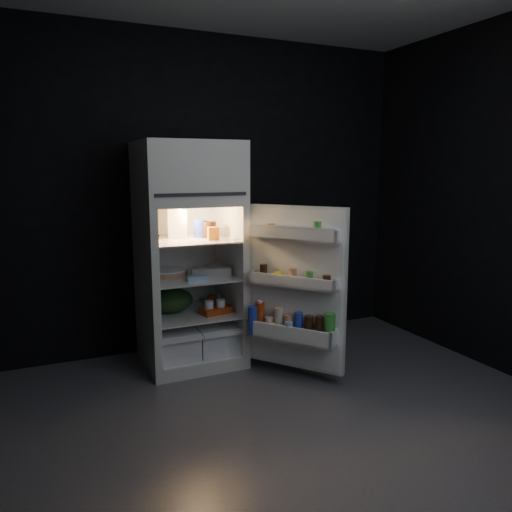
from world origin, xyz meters
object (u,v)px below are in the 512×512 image
milk_jug (178,223)px  yogurt_tray (216,310)px  egg_carton (211,272)px  refrigerator (188,247)px  fridge_door (295,292)px

milk_jug → yogurt_tray: 0.76m
egg_carton → yogurt_tray: egg_carton is taller
refrigerator → milk_jug: size_ratio=7.42×
milk_jug → yogurt_tray: milk_jug is taller
fridge_door → egg_carton: size_ratio=3.95×
fridge_door → egg_carton: bearing=129.4°
refrigerator → milk_jug: refrigerator is taller
fridge_door → milk_jug: bearing=132.8°
milk_jug → egg_carton: size_ratio=0.78×
refrigerator → fridge_door: refrigerator is taller
refrigerator → egg_carton: (0.15, -0.12, -0.19)m
egg_carton → yogurt_tray: bearing=-44.5°
refrigerator → yogurt_tray: (0.17, -0.16, -0.50)m
fridge_door → yogurt_tray: fridge_door is taller
fridge_door → yogurt_tray: 0.71m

